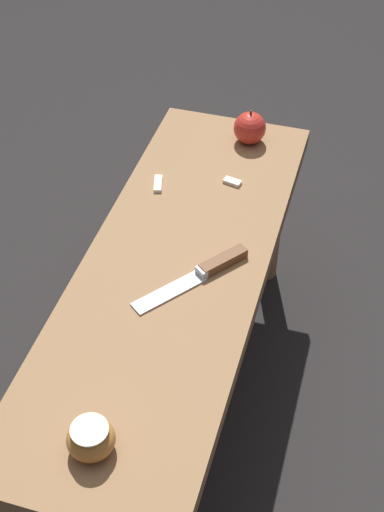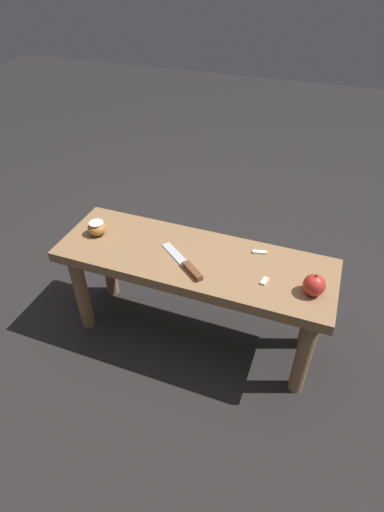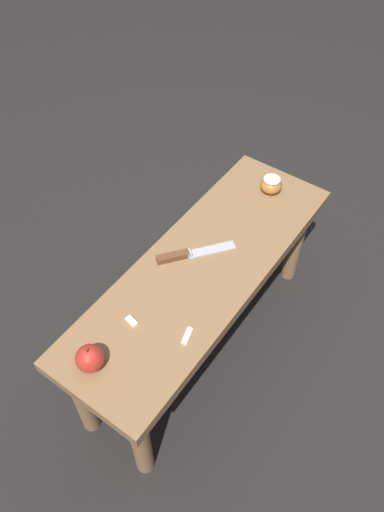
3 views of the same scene
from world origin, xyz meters
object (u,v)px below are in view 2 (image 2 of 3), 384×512
wooden_bench (194,272)px  apple_cut (97,228)px  knife (187,266)px  apple_whole (314,285)px

wooden_bench → apple_cut: apple_cut is taller
knife → apple_cut: (0.40, -0.07, 0.02)m
knife → apple_cut: bearing=28.5°
knife → apple_whole: size_ratio=2.57×
knife → wooden_bench: bearing=-51.6°
wooden_bench → apple_whole: bearing=174.1°
wooden_bench → apple_whole: (-0.43, 0.04, 0.11)m
wooden_bench → knife: knife is taller
wooden_bench → apple_cut: 0.41m
apple_cut → knife: bearing=170.6°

